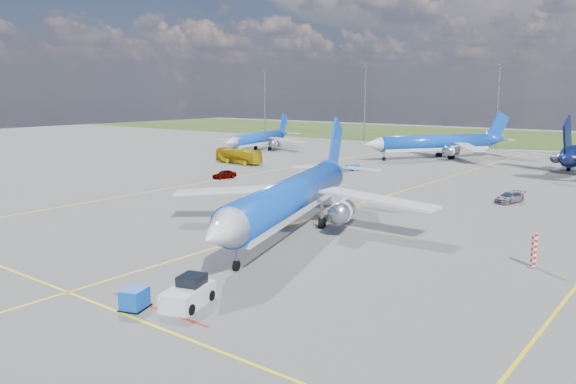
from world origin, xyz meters
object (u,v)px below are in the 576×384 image
Objects in this scene: pushback_tug at (189,294)px; service_car_a at (224,174)px; bg_jet_nw at (258,151)px; baggage_tug_c at (349,168)px; uld_container at (135,299)px; service_car_c at (509,197)px; bg_jet_nnw at (435,159)px; main_airliner at (291,232)px; service_car_b at (304,183)px; warning_post at (534,250)px; apron_bus at (239,156)px.

pushback_tug is 1.39× the size of service_car_a.
bg_jet_nw is 6.85× the size of baggage_tug_c.
uld_container is 0.36× the size of service_car_c.
main_airliner is at bearing -44.70° from bg_jet_nnw.
service_car_c reaches higher than service_car_b.
warning_post is 0.08× the size of bg_jet_nnw.
baggage_tug_c is (-20.14, 44.56, 0.50)m from main_airliner.
service_car_b is (-15.64, 23.84, 0.72)m from main_airliner.
main_airliner is at bearing -24.89° from service_car_a.
main_airliner is 28.52m from service_car_b.
baggage_tug_c is at bearing 95.88° from main_airliner.
apron_bus is 20.91m from service_car_a.
service_car_b is (-22.71, 45.02, -0.10)m from pushback_tug.
baggage_tug_c is (-4.50, 20.73, -0.22)m from service_car_b.
warning_post is 0.61× the size of baggage_tug_c.
bg_jet_nw reaches higher than apron_bus.
main_airliner is at bearing 80.98° from uld_container.
main_airliner is at bearing -52.87° from baggage_tug_c.
service_car_b is at bearing 152.17° from warning_post.
uld_container is 72.88m from baggage_tug_c.
bg_jet_nw reaches higher than service_car_a.
bg_jet_nw is 18.78× the size of uld_container.
bg_jet_nnw is at bearing 2.75° from bg_jet_nw.
bg_jet_nw is 7.70× the size of service_car_a.
bg_jet_nw reaches higher than baggage_tug_c.
apron_bus is 58.92m from service_car_c.
apron_bus is (-51.68, 61.13, 0.77)m from pushback_tug.
uld_container is (-19.36, -26.89, -0.78)m from warning_post.
service_car_a is at bearing 160.36° from warning_post.
warning_post is 33.14m from uld_container.
apron_bus is at bearing -97.07° from bg_jet_nnw.
baggage_tug_c is (12.23, 21.54, -0.25)m from service_car_a.
main_airliner is 39.73m from service_car_a.
bg_jet_nnw reaches higher than warning_post.
baggage_tug_c is at bearing 89.91° from uld_container.
pushback_tug is 1.17× the size of service_car_b.
service_car_a reaches higher than service_car_c.
bg_jet_nnw reaches higher than apron_bus.
uld_container is 80.71m from apron_bus.
main_airliner is 8.67× the size of baggage_tug_c.
main_airliner is (15.50, -74.00, 0.00)m from bg_jet_nnw.
service_car_a is at bearing 110.47° from service_car_b.
warning_post is at bearing -30.53° from baggage_tug_c.
main_airliner reaches higher than uld_container.
pushback_tug is at bearing -89.99° from main_airliner.
bg_jet_nw is (-82.80, 59.91, -1.50)m from warning_post.
bg_jet_nnw is 3.41× the size of apron_bus.
service_car_a is (-37.01, 47.00, 0.03)m from uld_container.
warning_post reaches higher than service_car_b.
uld_container is at bearing -148.04° from pushback_tug.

